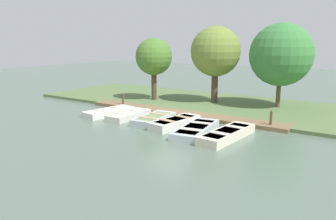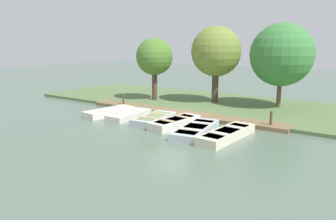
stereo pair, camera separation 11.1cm
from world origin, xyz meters
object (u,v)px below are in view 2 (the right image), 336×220
object	(u,v)px
rowboat_2	(154,119)
park_tree_left	(216,52)
rowboat_3	(175,122)
rowboat_4	(196,130)
park_tree_far_left	(154,57)
mooring_post_far	(271,120)
rowboat_1	(129,115)
park_tree_center	(282,55)
rowboat_0	(109,112)
rowboat_5	(227,134)
mooring_post_near	(123,100)

from	to	relation	value
rowboat_2	park_tree_left	world-z (taller)	park_tree_left
rowboat_3	rowboat_2	bearing A→B (deg)	-91.37
rowboat_4	park_tree_far_left	world-z (taller)	park_tree_far_left
park_tree_far_left	rowboat_3	bearing A→B (deg)	44.71
mooring_post_far	rowboat_1	bearing A→B (deg)	-74.13
park_tree_far_left	park_tree_center	distance (m)	8.09
mooring_post_far	rowboat_4	bearing A→B (deg)	-44.05
park_tree_left	rowboat_2	bearing A→B (deg)	-4.80
rowboat_3	rowboat_1	bearing A→B (deg)	-86.12
rowboat_0	park_tree_left	world-z (taller)	park_tree_left
rowboat_1	park_tree_far_left	xyz separation A→B (m)	(-4.65, -1.69, 2.90)
rowboat_2	park_tree_center	bearing A→B (deg)	140.31
rowboat_1	rowboat_5	world-z (taller)	rowboat_5
rowboat_5	park_tree_far_left	size ratio (longest dim) A/B	0.82
rowboat_0	rowboat_4	bearing A→B (deg)	92.63
rowboat_0	rowboat_2	size ratio (longest dim) A/B	1.07
rowboat_2	park_tree_center	world-z (taller)	park_tree_center
mooring_post_far	mooring_post_near	bearing A→B (deg)	-90.00
rowboat_2	rowboat_4	bearing A→B (deg)	70.50
rowboat_1	mooring_post_far	distance (m)	7.40
rowboat_3	park_tree_far_left	distance (m)	7.38
mooring_post_near	rowboat_1	bearing A→B (deg)	47.39
rowboat_2	rowboat_3	bearing A→B (deg)	75.29
park_tree_far_left	park_tree_center	bearing A→B (deg)	104.69
rowboat_4	park_tree_center	xyz separation A→B (m)	(-7.35, 1.60, 3.14)
rowboat_4	rowboat_2	bearing A→B (deg)	-112.19
mooring_post_near	mooring_post_far	world-z (taller)	same
park_tree_left	rowboat_3	bearing A→B (deg)	8.32
rowboat_2	rowboat_5	size ratio (longest dim) A/B	0.81
rowboat_5	park_tree_far_left	xyz separation A→B (m)	(-5.31, -7.74, 2.86)
rowboat_0	park_tree_far_left	world-z (taller)	park_tree_far_left
park_tree_center	rowboat_5	bearing A→B (deg)	-0.61
rowboat_2	mooring_post_far	world-z (taller)	mooring_post_far
rowboat_5	rowboat_1	bearing A→B (deg)	-91.49
rowboat_0	park_tree_left	distance (m)	7.81
park_tree_left	rowboat_4	bearing A→B (deg)	19.23
rowboat_3	rowboat_5	distance (m)	2.99
park_tree_center	park_tree_left	bearing A→B (deg)	-80.61
rowboat_0	park_tree_left	bearing A→B (deg)	157.70
park_tree_far_left	mooring_post_far	bearing A→B (deg)	73.37
rowboat_0	rowboat_3	bearing A→B (deg)	96.70
rowboat_5	park_tree_left	size ratio (longest dim) A/B	0.70
park_tree_far_left	rowboat_1	bearing A→B (deg)	19.95
rowboat_3	mooring_post_far	size ratio (longest dim) A/B	3.40
rowboat_2	mooring_post_near	distance (m)	4.37
rowboat_4	park_tree_center	size ratio (longest dim) A/B	0.68
mooring_post_far	park_tree_far_left	distance (m)	9.55
park_tree_far_left	rowboat_5	bearing A→B (deg)	55.55
mooring_post_near	park_tree_left	world-z (taller)	park_tree_left
rowboat_3	mooring_post_far	bearing A→B (deg)	126.17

